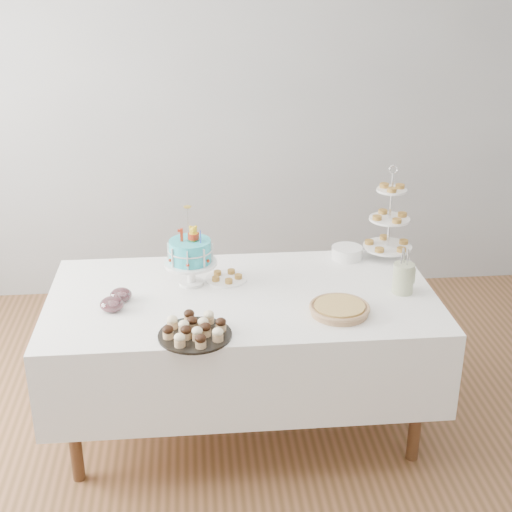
{
  "coord_description": "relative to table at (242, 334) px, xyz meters",
  "views": [
    {
      "loc": [
        -0.22,
        -2.87,
        2.34
      ],
      "look_at": [
        0.07,
        0.3,
        0.97
      ],
      "focal_mm": 50.0,
      "sensor_mm": 36.0,
      "label": 1
    }
  ],
  "objects": [
    {
      "name": "pastry_plate",
      "position": [
        -0.07,
        0.17,
        0.24
      ],
      "size": [
        0.21,
        0.21,
        0.03
      ],
      "color": "white",
      "rests_on": "table"
    },
    {
      "name": "jam_bowl_b",
      "position": [
        -0.59,
        -0.02,
        0.26
      ],
      "size": [
        0.11,
        0.11,
        0.06
      ],
      "color": "silver",
      "rests_on": "table"
    },
    {
      "name": "cupcake_tray",
      "position": [
        -0.24,
        -0.4,
        0.26
      ],
      "size": [
        0.33,
        0.33,
        0.07
      ],
      "color": "black",
      "rests_on": "table"
    },
    {
      "name": "floor",
      "position": [
        0.0,
        -0.3,
        -0.54
      ],
      "size": [
        5.0,
        5.0,
        0.0
      ],
      "primitive_type": "plane",
      "color": "brown",
      "rests_on": "ground"
    },
    {
      "name": "plate_stack",
      "position": [
        0.61,
        0.4,
        0.26
      ],
      "size": [
        0.17,
        0.17,
        0.07
      ],
      "color": "white",
      "rests_on": "table"
    },
    {
      "name": "pie",
      "position": [
        0.44,
        -0.25,
        0.25
      ],
      "size": [
        0.29,
        0.29,
        0.05
      ],
      "color": "tan",
      "rests_on": "table"
    },
    {
      "name": "walls",
      "position": [
        0.0,
        -0.3,
        0.81
      ],
      "size": [
        5.04,
        4.04,
        2.7
      ],
      "color": "#949799",
      "rests_on": "floor"
    },
    {
      "name": "table",
      "position": [
        0.0,
        0.0,
        0.0
      ],
      "size": [
        1.92,
        1.02,
        0.77
      ],
      "color": "white",
      "rests_on": "floor"
    },
    {
      "name": "utensil_pitcher",
      "position": [
        0.8,
        -0.05,
        0.31
      ],
      "size": [
        0.11,
        0.1,
        0.23
      ],
      "rotation": [
        0.0,
        0.0,
        -0.06
      ],
      "color": "silver",
      "rests_on": "table"
    },
    {
      "name": "tiered_stand",
      "position": [
        0.84,
        0.4,
        0.45
      ],
      "size": [
        0.27,
        0.27,
        0.53
      ],
      "color": "silver",
      "rests_on": "table"
    },
    {
      "name": "birthday_cake",
      "position": [
        -0.25,
        0.14,
        0.34
      ],
      "size": [
        0.27,
        0.27,
        0.41
      ],
      "rotation": [
        0.0,
        0.0,
        -0.13
      ],
      "color": "white",
      "rests_on": "table"
    },
    {
      "name": "jam_bowl_a",
      "position": [
        -0.63,
        -0.12,
        0.26
      ],
      "size": [
        0.11,
        0.11,
        0.07
      ],
      "color": "silver",
      "rests_on": "table"
    }
  ]
}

